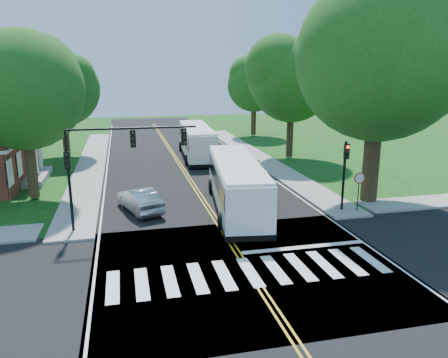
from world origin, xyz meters
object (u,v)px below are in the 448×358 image
object	(u,v)px
signal_ne	(345,167)
suv	(257,176)
hatchback	(140,200)
bus_follow	(196,141)
signal_nw	(112,154)
dark_sedan	(240,163)
bus_lead	(236,184)

from	to	relation	value
signal_ne	suv	bearing A→B (deg)	110.84
signal_ne	suv	size ratio (longest dim) A/B	1.05
hatchback	suv	world-z (taller)	hatchback
hatchback	bus_follow	bearing A→B (deg)	-128.65
signal_nw	signal_ne	xyz separation A→B (m)	(14.06, 0.01, -1.41)
signal_ne	bus_follow	bearing A→B (deg)	106.64
bus_follow	hatchback	size ratio (longest dim) A/B	2.74
hatchback	dark_sedan	distance (m)	13.94
bus_follow	suv	bearing A→B (deg)	107.18
suv	signal_ne	bearing A→B (deg)	130.98
bus_lead	dark_sedan	bearing A→B (deg)	-99.20
hatchback	suv	distance (m)	10.77
signal_ne	hatchback	size ratio (longest dim) A/B	0.96
bus_lead	bus_follow	world-z (taller)	bus_follow
signal_ne	suv	distance (m)	9.06
signal_nw	hatchback	xyz separation A→B (m)	(1.48, 3.06, -3.61)
signal_ne	suv	xyz separation A→B (m)	(-3.11, 8.17, -2.37)
signal_ne	hatchback	bearing A→B (deg)	166.40
signal_ne	hatchback	xyz separation A→B (m)	(-12.58, 3.04, -2.20)
bus_lead	hatchback	xyz separation A→B (m)	(-6.13, 0.87, -0.94)
signal_ne	bus_follow	xyz separation A→B (m)	(-6.00, 20.08, -1.26)
bus_lead	suv	xyz separation A→B (m)	(3.34, 6.00, -1.11)
signal_nw	suv	size ratio (longest dim) A/B	1.71
bus_lead	suv	world-z (taller)	bus_lead
signal_ne	bus_lead	distance (m)	6.93
hatchback	suv	xyz separation A→B (m)	(9.47, 5.13, -0.17)
hatchback	dark_sedan	size ratio (longest dim) A/B	1.12
signal_nw	suv	distance (m)	14.18
suv	hatchback	bearing A→B (deg)	48.58
suv	dark_sedan	xyz separation A→B (m)	(-0.00, 5.10, 0.01)
signal_nw	bus_follow	distance (m)	21.81
signal_ne	bus_lead	xyz separation A→B (m)	(-6.45, 2.18, -1.26)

